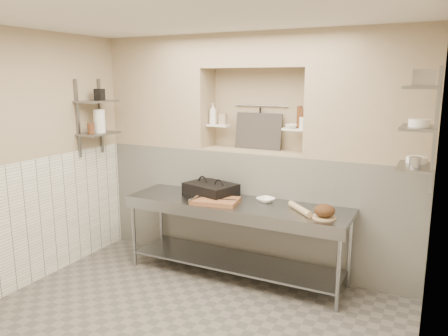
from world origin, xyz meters
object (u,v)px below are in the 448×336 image
Objects in this scene: panini_press at (211,190)px; cutting_board at (216,201)px; rolling_pin at (300,209)px; prep_table at (235,224)px; bread_loaf at (324,211)px; jug_left at (99,121)px; bottle_soap at (213,114)px; bowl_alcove at (291,126)px; mixing_bowl at (266,200)px.

panini_press is 0.29m from cutting_board.
prep_table is at bearing 178.33° from rolling_pin.
jug_left reaches higher than bread_loaf.
bottle_soap is (-0.21, 0.45, 0.86)m from panini_press.
bottle_soap is 0.90× the size of jug_left.
jug_left is (-1.47, -0.22, 0.78)m from panini_press.
panini_press is 2.32× the size of jug_left.
bowl_alcove is at bearing 44.08° from panini_press.
bread_loaf is 0.81× the size of bottle_soap.
cutting_board is 2.41× the size of bread_loaf.
bread_loaf is 0.73× the size of jug_left.
bottle_soap reaches higher than rolling_pin.
cutting_board is 1.19× the size of rolling_pin.
panini_press is 1.67m from jug_left.
jug_left is (-2.60, -0.09, 0.82)m from rolling_pin.
bottle_soap is at bearing 155.91° from mixing_bowl.
panini_press is at bearing 170.96° from bread_loaf.
cutting_board is at bearing -60.27° from bottle_soap.
jug_left reaches higher than panini_press.
rolling_pin is at bearing 162.48° from bread_loaf.
bread_loaf is at bearing -22.74° from bottle_soap.
prep_table is at bearing -44.39° from bottle_soap.
prep_table is 1.31m from bowl_alcove.
bread_loaf is 1.48× the size of bowl_alcove.
cutting_board is 1.85m from jug_left.
bread_loaf is (0.74, -0.29, 0.05)m from mixing_bowl.
mixing_bowl is at bearing -24.09° from bottle_soap.
cutting_board is at bearing -134.60° from bowl_alcove.
rolling_pin is 0.29m from bread_loaf.
jug_left is at bearing -176.59° from prep_table.
jug_left reaches higher than rolling_pin.
rolling_pin is at bearing -23.77° from bottle_soap.
prep_table is 0.36m from cutting_board.
bread_loaf is at bearing -0.12° from cutting_board.
prep_table is at bearing -129.49° from bowl_alcove.
rolling_pin reaches higher than cutting_board.
bottle_soap reaches higher than jug_left.
bottle_soap reaches higher than panini_press.
prep_table is at bearing -0.71° from panini_press.
bowl_alcove is (1.04, -0.02, -0.11)m from bottle_soap.
bottle_soap is 1.04m from bowl_alcove.
rolling_pin reaches higher than mixing_bowl.
mixing_bowl is at bearing -112.36° from bowl_alcove.
mixing_bowl is at bearing 30.34° from prep_table.
bowl_alcove is (-0.31, 0.57, 0.80)m from rolling_pin.
cutting_board is 1.21m from bottle_soap.
bread_loaf is (1.23, -0.00, 0.05)m from cutting_board.
bottle_soap is 1.83× the size of bowl_alcove.
jug_left is at bearing -154.94° from panini_press.
bread_loaf is (1.04, -0.11, 0.34)m from prep_table.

